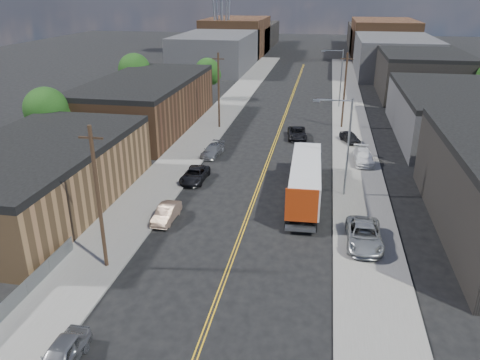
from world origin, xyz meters
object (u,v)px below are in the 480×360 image
at_px(car_left_b, 166,213).
at_px(car_left_c, 195,175).
at_px(car_left_a, 61,355).
at_px(car_right_lot_c, 350,137).
at_px(car_left_d, 213,150).
at_px(semi_truck, 306,175).
at_px(car_right_lot_a, 364,235).
at_px(car_right_lot_b, 363,157).
at_px(car_ahead_truck, 297,133).

height_order(car_left_b, car_left_c, car_left_b).
bearing_deg(car_left_a, car_right_lot_c, 68.97).
bearing_deg(car_left_d, car_left_a, -82.64).
bearing_deg(semi_truck, car_left_c, 168.55).
height_order(car_left_b, car_right_lot_a, car_right_lot_a).
xyz_separation_m(car_left_d, car_right_lot_c, (15.45, 7.47, 0.15)).
bearing_deg(car_left_d, car_left_c, -82.64).
bearing_deg(car_left_d, car_right_lot_a, -41.22).
relative_size(semi_truck, car_right_lot_c, 3.92).
xyz_separation_m(car_right_lot_b, car_ahead_truck, (-7.66, 8.08, -0.17)).
distance_m(semi_truck, car_right_lot_c, 17.69).
xyz_separation_m(semi_truck, car_left_a, (-10.90, -22.98, -1.49)).
distance_m(car_left_b, car_right_lot_c, 28.36).
bearing_deg(semi_truck, car_right_lot_b, 58.38).
bearing_deg(car_right_lot_a, car_right_lot_b, 86.69).
bearing_deg(car_left_c, car_right_lot_b, 26.94).
relative_size(semi_truck, car_ahead_truck, 2.99).
distance_m(car_left_a, car_ahead_truck, 41.86).
bearing_deg(car_left_d, semi_truck, -33.94).
bearing_deg(car_left_a, car_right_lot_b, 63.24).
height_order(car_left_a, car_left_b, car_left_a).
relative_size(car_left_b, car_right_lot_b, 0.82).
xyz_separation_m(car_left_a, car_right_lot_a, (15.58, 14.89, 0.23)).
relative_size(car_left_a, car_left_c, 0.87).
distance_m(car_right_lot_c, car_ahead_truck, 6.56).
relative_size(car_left_d, car_right_lot_c, 1.17).
height_order(car_right_lot_a, car_ahead_truck, car_right_lot_a).
relative_size(semi_truck, car_right_lot_a, 2.68).
bearing_deg(car_right_lot_a, car_ahead_truck, 104.27).
xyz_separation_m(car_left_d, car_ahead_truck, (8.95, 8.34, 0.05)).
bearing_deg(car_left_b, car_ahead_truck, 71.53).
bearing_deg(car_right_lot_b, car_left_c, -157.86).
bearing_deg(car_left_c, car_right_lot_c, 45.85).
height_order(car_right_lot_c, car_ahead_truck, car_right_lot_c).
distance_m(car_right_lot_b, car_right_lot_c, 7.30).
height_order(car_left_a, car_right_lot_a, car_right_lot_a).
height_order(semi_truck, car_ahead_truck, semi_truck).
bearing_deg(car_right_lot_a, car_left_d, 131.37).
bearing_deg(car_right_lot_b, semi_truck, -123.48).
bearing_deg(car_left_d, car_ahead_truck, 50.34).
relative_size(car_left_a, car_right_lot_a, 0.73).
height_order(car_left_b, car_right_lot_b, car_right_lot_b).
bearing_deg(car_left_b, car_right_lot_a, -3.45).
bearing_deg(car_ahead_truck, car_left_b, -116.49).
xyz_separation_m(semi_truck, car_right_lot_c, (4.55, 17.04, -1.39)).
xyz_separation_m(car_left_a, car_right_lot_c, (15.45, 40.02, 0.10)).
xyz_separation_m(car_left_b, car_ahead_truck, (8.95, 24.66, 0.03)).
relative_size(car_left_a, car_right_lot_b, 0.83).
xyz_separation_m(car_left_a, car_ahead_truck, (8.95, 40.89, -0.00)).
relative_size(car_left_b, car_left_c, 0.86).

